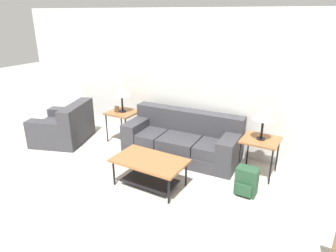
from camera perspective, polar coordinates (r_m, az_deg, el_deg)
The scene contains 10 objects.
wall_back at distance 5.63m, azimuth 6.64°, elevation 8.23°, with size 9.06×0.06×2.60m.
couch at distance 5.54m, azimuth 2.78°, elevation -2.81°, with size 2.15×0.98×0.82m.
armchair at distance 6.55m, azimuth -19.14°, elevation -0.31°, with size 1.27×1.34×0.80m.
coffee_table at distance 4.59m, azimuth -3.52°, elevation -7.68°, with size 1.10×0.65×0.45m.
side_table_left at distance 6.17m, azimuth -8.59°, elevation 2.18°, with size 0.57×0.55×0.63m.
side_table_right at distance 5.02m, azimuth 17.20°, elevation -3.04°, with size 0.57×0.55×0.63m.
table_lamp_left at distance 6.03m, azimuth -8.84°, elevation 6.62°, with size 0.34×0.34×0.55m.
table_lamp_right at distance 4.85m, azimuth 17.82°, elevation 2.30°, with size 0.34×0.34×0.55m.
backpack at distance 4.58m, azimuth 14.72°, elevation -10.22°, with size 0.31×0.28×0.43m.
picture_frame at distance 6.12m, azimuth -9.73°, elevation 3.20°, with size 0.10×0.04×0.13m.
Camera 1 is at (2.20, -0.38, 2.53)m, focal length 32.00 mm.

